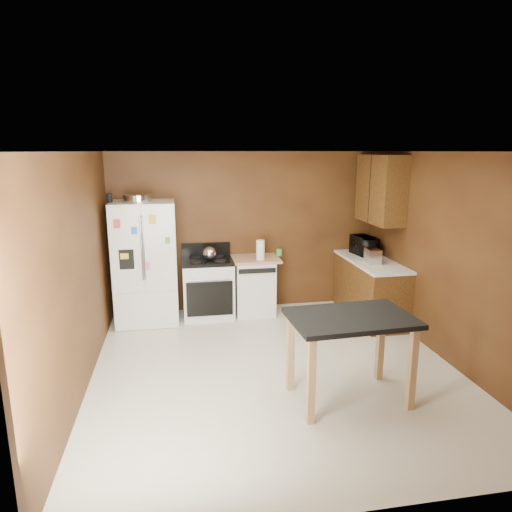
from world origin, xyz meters
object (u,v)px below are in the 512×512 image
object	(u,v)px
green_canister	(279,252)
island	(350,329)
gas_range	(208,287)
paper_towel	(260,250)
dishwasher	(254,285)
refrigerator	(146,263)
toaster	(373,256)
pen_cup	(109,198)
kettle	(210,254)
roasting_pan	(138,198)
microwave	(364,246)

from	to	relation	value
green_canister	island	size ratio (longest dim) A/B	0.08
gas_range	green_canister	bearing A→B (deg)	5.42
paper_towel	dishwasher	world-z (taller)	paper_towel
island	refrigerator	bearing A→B (deg)	129.01
toaster	refrigerator	world-z (taller)	refrigerator
paper_towel	green_canister	distance (m)	0.41
green_canister	toaster	size ratio (longest dim) A/B	0.36
pen_cup	green_canister	distance (m)	2.67
kettle	island	size ratio (longest dim) A/B	0.16
gas_range	refrigerator	bearing A→B (deg)	-176.19
roasting_pan	kettle	xyz separation A→B (m)	(1.00, 0.01, -0.85)
toaster	dishwasher	distance (m)	1.87
toaster	refrigerator	bearing A→B (deg)	174.93
roasting_pan	kettle	distance (m)	1.31
roasting_pan	pen_cup	bearing A→B (deg)	-173.25
roasting_pan	gas_range	size ratio (longest dim) A/B	0.37
pen_cup	dishwasher	xyz separation A→B (m)	(2.07, 0.14, -1.41)
roasting_pan	microwave	distance (m)	3.53
pen_cup	toaster	bearing A→B (deg)	-8.23
green_canister	toaster	bearing A→B (deg)	-31.73
kettle	island	xyz separation A→B (m)	(1.20, -2.64, -0.24)
pen_cup	island	bearing A→B (deg)	-45.08
island	kettle	bearing A→B (deg)	114.46
pen_cup	kettle	world-z (taller)	pen_cup
kettle	paper_towel	distance (m)	0.77
paper_towel	green_canister	bearing A→B (deg)	31.87
toaster	roasting_pan	bearing A→B (deg)	175.24
gas_range	island	distance (m)	2.99
kettle	refrigerator	xyz separation A→B (m)	(-0.94, 0.00, -0.10)
green_canister	refrigerator	distance (m)	2.06
toaster	microwave	world-z (taller)	microwave
microwave	refrigerator	world-z (taller)	refrigerator
roasting_pan	toaster	world-z (taller)	roasting_pan
green_canister	pen_cup	bearing A→B (deg)	-174.89
toaster	island	size ratio (longest dim) A/B	0.23
refrigerator	island	xyz separation A→B (m)	(2.14, -2.65, -0.13)
pen_cup	dishwasher	bearing A→B (deg)	3.84
roasting_pan	microwave	world-z (taller)	roasting_pan
roasting_pan	island	size ratio (longest dim) A/B	0.32
kettle	toaster	size ratio (longest dim) A/B	0.71
toaster	kettle	bearing A→B (deg)	171.02
pen_cup	island	world-z (taller)	pen_cup
green_canister	refrigerator	world-z (taller)	refrigerator
roasting_pan	island	bearing A→B (deg)	-50.19
microwave	gas_range	distance (m)	2.53
gas_range	dishwasher	world-z (taller)	gas_range
microwave	refrigerator	size ratio (longest dim) A/B	0.27
roasting_pan	microwave	xyz separation A→B (m)	(3.43, -0.04, -0.82)
paper_towel	island	xyz separation A→B (m)	(0.43, -2.60, -0.27)
roasting_pan	toaster	bearing A→B (deg)	-9.93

